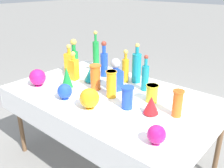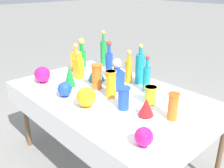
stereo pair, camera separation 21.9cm
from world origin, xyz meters
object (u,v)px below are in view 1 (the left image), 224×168
tall_bottle_2 (74,56)px  square_decanter_1 (70,61)px  tall_bottle_3 (96,52)px  slender_vase_3 (95,77)px  slender_vase_0 (111,84)px  round_bowl_0 (65,91)px  square_decanter_0 (74,68)px  tall_bottle_5 (104,62)px  tall_bottle_4 (137,67)px  fluted_vase_1 (151,105)px  cardboard_box_behind_left (165,112)px  fluted_vase_2 (93,72)px  round_bowl_2 (156,134)px  square_decanter_2 (116,76)px  slender_vase_2 (127,97)px  tall_bottle_1 (145,76)px  fluted_vase_0 (67,77)px  slender_vase_1 (178,103)px  tall_bottle_0 (125,69)px  slender_vase_4 (152,93)px  round_bowl_1 (38,77)px  round_bowl_3 (89,98)px

tall_bottle_2 → square_decanter_1: tall_bottle_2 is taller
tall_bottle_3 → slender_vase_3: tall_bottle_3 is taller
slender_vase_0 → round_bowl_0: bearing=-133.3°
square_decanter_0 → tall_bottle_5: bearing=58.8°
tall_bottle_5 → tall_bottle_4: bearing=13.3°
slender_vase_0 → fluted_vase_1: 0.43m
round_bowl_0 → cardboard_box_behind_left: bearing=79.6°
fluted_vase_2 → square_decanter_1: bearing=174.3°
tall_bottle_5 → round_bowl_2: (1.06, -0.68, -0.09)m
square_decanter_2 → round_bowl_2: (0.73, -0.48, -0.07)m
tall_bottle_2 → slender_vase_2: 1.16m
tall_bottle_1 → tall_bottle_3: bearing=165.2°
tall_bottle_1 → fluted_vase_1: (0.29, -0.35, -0.06)m
fluted_vase_0 → fluted_vase_2: 0.29m
slender_vase_1 → fluted_vase_1: size_ratio=1.44×
fluted_vase_2 → tall_bottle_0: bearing=38.5°
square_decanter_0 → slender_vase_0: 0.57m
tall_bottle_0 → cardboard_box_behind_left: tall_bottle_0 is taller
slender_vase_4 → tall_bottle_0: bearing=154.6°
slender_vase_4 → square_decanter_2: bearing=-179.0°
slender_vase_0 → slender_vase_4: slender_vase_0 is taller
tall_bottle_1 → slender_vase_2: tall_bottle_1 is taller
square_decanter_2 → fluted_vase_0: (-0.37, -0.27, -0.03)m
tall_bottle_3 → tall_bottle_4: bearing=-9.2°
tall_bottle_5 → fluted_vase_0: 0.47m
slender_vase_1 → square_decanter_0: bearing=179.9°
square_decanter_1 → slender_vase_0: square_decanter_1 is taller
slender_vase_2 → fluted_vase_2: bearing=159.2°
round_bowl_1 → round_bowl_3: (0.71, -0.00, 0.00)m
tall_bottle_4 → fluted_vase_0: 0.68m
slender_vase_2 → slender_vase_3: (-0.46, 0.11, 0.03)m
square_decanter_0 → round_bowl_2: size_ratio=2.34×
square_decanter_0 → fluted_vase_1: size_ratio=2.06×
tall_bottle_1 → slender_vase_3: size_ratio=1.43×
slender_vase_0 → fluted_vase_1: size_ratio=1.66×
slender_vase_4 → round_bowl_1: (-1.02, -0.42, 0.00)m
square_decanter_1 → slender_vase_2: 1.05m
square_decanter_0 → fluted_vase_1: bearing=-6.0°
slender_vase_2 → cardboard_box_behind_left: (-0.26, 1.14, -0.70)m
tall_bottle_4 → round_bowl_3: bearing=-85.9°
tall_bottle_1 → slender_vase_1: bearing=-28.7°
tall_bottle_5 → slender_vase_3: size_ratio=1.61×
round_bowl_0 → round_bowl_3: round_bowl_3 is taller
tall_bottle_5 → fluted_vase_0: tall_bottle_5 is taller
slender_vase_0 → slender_vase_2: (0.23, -0.08, -0.03)m
tall_bottle_2 → cardboard_box_behind_left: bearing=41.6°
fluted_vase_0 → round_bowl_2: fluted_vase_0 is taller
tall_bottle_1 → tall_bottle_5: tall_bottle_5 is taller
tall_bottle_4 → square_decanter_0: bearing=-145.5°
tall_bottle_2 → fluted_vase_0: bearing=-47.8°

